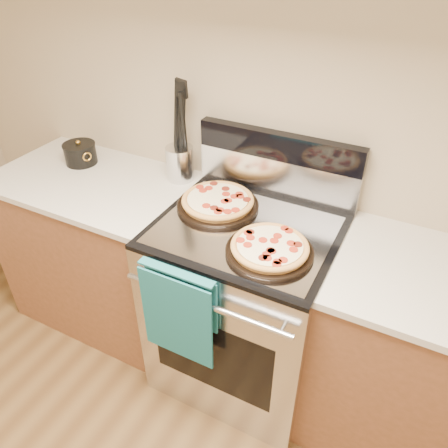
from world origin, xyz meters
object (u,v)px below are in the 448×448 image
at_px(saucepan, 80,154).
at_px(range_body, 245,306).
at_px(pepperoni_pizza_front, 270,248).
at_px(pepperoni_pizza_back, 218,202).
at_px(utensil_crock, 180,163).

bearing_deg(saucepan, range_body, -7.85).
relative_size(range_body, pepperoni_pizza_front, 2.69).
xyz_separation_m(range_body, pepperoni_pizza_back, (-0.18, 0.07, 0.50)).
bearing_deg(pepperoni_pizza_front, utensil_crock, 149.59).
relative_size(range_body, pepperoni_pizza_back, 2.51).
bearing_deg(range_body, pepperoni_pizza_back, 158.75).
distance_m(pepperoni_pizza_back, saucepan, 0.86).
xyz_separation_m(pepperoni_pizza_front, saucepan, (-1.19, 0.27, 0.01)).
height_order(pepperoni_pizza_front, utensil_crock, utensil_crock).
height_order(pepperoni_pizza_back, utensil_crock, utensil_crock).
height_order(range_body, utensil_crock, utensil_crock).
bearing_deg(pepperoni_pizza_back, pepperoni_pizza_front, -31.20).
bearing_deg(saucepan, utensil_crock, 9.79).
xyz_separation_m(pepperoni_pizza_back, pepperoni_pizza_front, (0.33, -0.20, -0.00)).
bearing_deg(pepperoni_pizza_back, range_body, -21.25).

